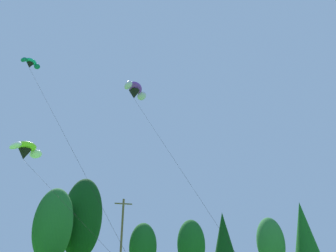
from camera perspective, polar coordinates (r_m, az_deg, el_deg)
treeline_tree_d at (r=47.91m, az=-19.96°, el=-16.36°), size 5.24×5.24×12.73m
treeline_tree_e at (r=52.36m, az=-15.16°, el=-15.65°), size 5.99×5.99×15.53m
treeline_tree_f at (r=51.59m, az=-4.53°, el=-20.80°), size 4.18×4.18×8.83m
treeline_tree_g at (r=53.07m, az=4.19°, el=-20.45°), size 4.37×4.37×9.53m
treeline_tree_h at (r=58.33m, az=9.98°, el=-19.18°), size 4.11×4.11×11.41m
treeline_tree_i at (r=59.42m, az=17.97°, el=-19.32°), size 4.62×4.62×10.43m
treeline_tree_j at (r=62.15m, az=23.24°, el=-16.92°), size 4.50×4.50×13.20m
utility_pole at (r=40.89m, az=-8.38°, el=-19.57°), size 2.20×0.26×10.30m
parafoil_kite_high_lime_white at (r=29.44m, az=-24.20°, el=-3.93°), size 9.87×11.69×10.89m
parafoil_kite_mid_purple at (r=30.99m, az=-5.96°, el=6.29°), size 7.38×9.80×17.13m
parafoil_kite_far_teal at (r=35.81m, az=-23.47°, el=10.27°), size 11.00×13.06×20.59m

